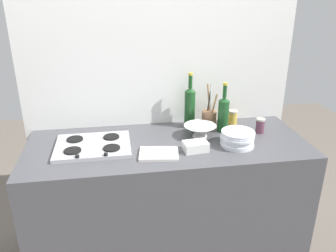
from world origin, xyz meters
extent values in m
cube|color=#4C4C51|center=(0.00, 0.00, 0.45)|extent=(1.80, 0.70, 0.90)
cube|color=white|center=(0.00, 0.38, 1.29)|extent=(1.90, 0.06, 2.59)
cube|color=#B2B2B7|center=(-0.47, 0.01, 0.91)|extent=(0.46, 0.37, 0.02)
cylinder|color=black|center=(-0.59, -0.07, 0.93)|extent=(0.10, 0.10, 0.01)
cylinder|color=black|center=(-0.36, -0.07, 0.93)|extent=(0.10, 0.10, 0.01)
cylinder|color=black|center=(-0.59, 0.09, 0.93)|extent=(0.10, 0.10, 0.01)
cylinder|color=black|center=(-0.36, 0.09, 0.93)|extent=(0.10, 0.10, 0.01)
cylinder|color=black|center=(-0.55, -0.16, 0.93)|extent=(0.02, 0.02, 0.02)
cylinder|color=black|center=(-0.39, -0.16, 0.93)|extent=(0.02, 0.02, 0.02)
cylinder|color=white|center=(0.43, -0.10, 0.91)|extent=(0.21, 0.21, 0.01)
cylinder|color=white|center=(0.42, -0.10, 0.92)|extent=(0.21, 0.21, 0.01)
cylinder|color=white|center=(0.43, -0.10, 0.93)|extent=(0.21, 0.21, 0.01)
cylinder|color=white|center=(0.42, -0.10, 0.95)|extent=(0.21, 0.21, 0.01)
cylinder|color=white|center=(0.42, -0.11, 0.96)|extent=(0.21, 0.21, 0.01)
cylinder|color=white|center=(0.43, -0.10, 0.98)|extent=(0.21, 0.21, 0.01)
cylinder|color=white|center=(0.43, -0.10, 0.99)|extent=(0.21, 0.21, 0.01)
cylinder|color=#19471E|center=(0.40, 0.14, 1.01)|extent=(0.07, 0.07, 0.22)
cone|color=#19471E|center=(0.40, 0.14, 1.13)|extent=(0.07, 0.07, 0.03)
cylinder|color=#19471E|center=(0.40, 0.14, 1.19)|extent=(0.03, 0.03, 0.08)
cylinder|color=gold|center=(0.40, 0.14, 1.24)|extent=(0.03, 0.03, 0.02)
cylinder|color=#19471E|center=(0.20, 0.26, 1.03)|extent=(0.08, 0.08, 0.26)
cone|color=#19471E|center=(0.20, 0.26, 1.17)|extent=(0.08, 0.08, 0.03)
cylinder|color=#19471E|center=(0.20, 0.26, 1.23)|extent=(0.03, 0.03, 0.09)
cylinder|color=gold|center=(0.20, 0.26, 1.28)|extent=(0.03, 0.03, 0.02)
cylinder|color=white|center=(0.23, 0.07, 0.91)|extent=(0.10, 0.10, 0.01)
cone|color=white|center=(0.23, 0.07, 0.95)|extent=(0.22, 0.22, 0.07)
cube|color=white|center=(0.15, -0.13, 0.93)|extent=(0.16, 0.11, 0.06)
cylinder|color=#996B4C|center=(0.33, 0.21, 0.96)|extent=(0.10, 0.10, 0.12)
cylinder|color=#B7B7B2|center=(0.33, 0.20, 1.08)|extent=(0.01, 0.06, 0.27)
cylinder|color=#262626|center=(0.33, 0.23, 1.06)|extent=(0.03, 0.02, 0.21)
cylinder|color=#997247|center=(0.33, 0.24, 1.08)|extent=(0.04, 0.04, 0.26)
cylinder|color=#997247|center=(0.35, 0.19, 1.05)|extent=(0.04, 0.04, 0.21)
cylinder|color=#66384C|center=(0.65, 0.07, 0.95)|extent=(0.06, 0.06, 0.09)
cylinder|color=beige|center=(0.65, 0.07, 1.00)|extent=(0.06, 0.06, 0.01)
cylinder|color=gold|center=(0.51, 0.25, 0.95)|extent=(0.06, 0.06, 0.09)
cylinder|color=beige|center=(0.51, 0.25, 1.00)|extent=(0.07, 0.07, 0.01)
cube|color=silver|center=(-0.08, -0.16, 0.91)|extent=(0.25, 0.20, 0.02)
camera|label=1|loc=(-0.32, -1.98, 1.86)|focal=37.03mm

